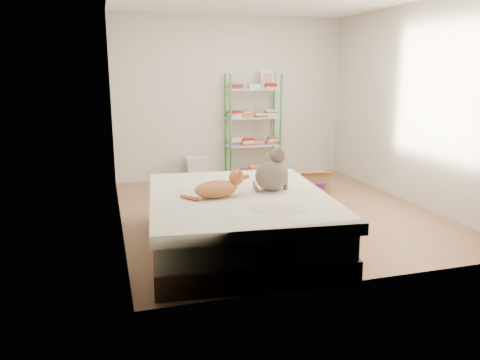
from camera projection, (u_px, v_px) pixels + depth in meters
name	position (u px, v px, depth m)	size (l,w,h in m)	color
room	(277.00, 108.00, 5.65)	(3.81, 4.21, 2.61)	#8B6248
bed	(239.00, 221.00, 4.68)	(1.94, 2.33, 0.55)	#423524
orange_cat	(216.00, 187.00, 4.48)	(0.52, 0.28, 0.21)	#E8804F
grey_cat	(272.00, 169.00, 4.71)	(0.33, 0.39, 0.45)	gray
shelf_unit	(253.00, 128.00, 7.59)	(0.88, 0.36, 1.74)	green
cardboard_box	(312.00, 183.00, 6.74)	(0.50, 0.49, 0.37)	#876445
white_bin	(197.00, 169.00, 7.45)	(0.38, 0.34, 0.40)	silver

